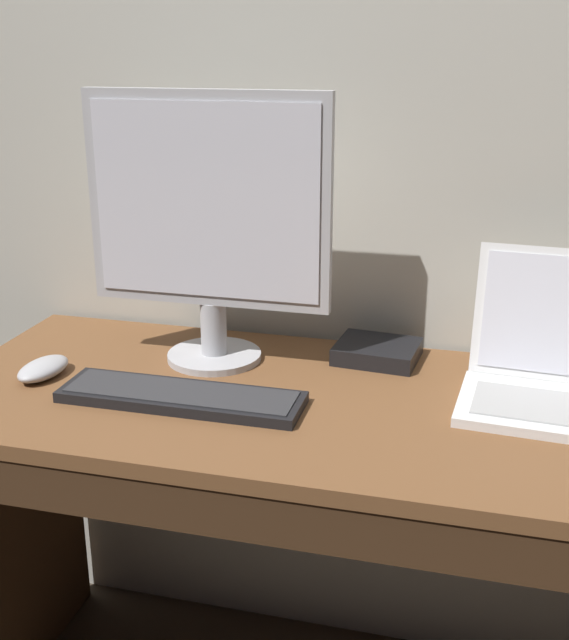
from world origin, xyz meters
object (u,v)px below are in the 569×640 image
laptop_white (557,380)px  external_drive_box (377,351)px  wired_keyboard (181,397)px  computer_mouse (43,369)px  external_monitor (208,221)px

laptop_white → external_drive_box: size_ratio=2.10×
wired_keyboard → computer_mouse: 0.29m
external_monitor → wired_keyboard: 0.33m
laptop_white → wired_keyboard: laptop_white is taller
computer_mouse → external_drive_box: bearing=28.8°
external_monitor → external_drive_box: size_ratio=3.28×
wired_keyboard → external_drive_box: external_drive_box is taller
external_monitor → computer_mouse: bearing=-151.4°
external_monitor → external_drive_box: bearing=16.3°
wired_keyboard → computer_mouse: computer_mouse is taller
external_monitor → laptop_white: bearing=-3.7°
wired_keyboard → external_drive_box: (0.30, 0.28, 0.01)m
laptop_white → wired_keyboard: size_ratio=0.77×
computer_mouse → external_drive_box: (0.59, 0.24, 0.00)m
laptop_white → external_monitor: (-0.64, 0.04, 0.23)m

